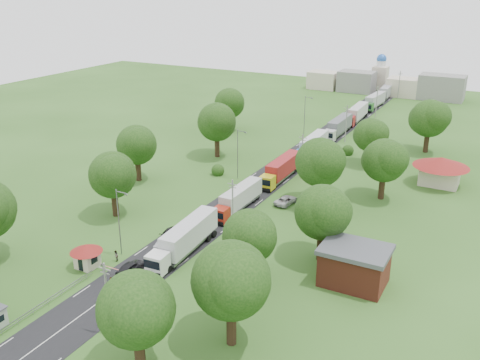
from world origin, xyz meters
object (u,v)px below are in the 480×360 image
Objects in this scene: guard_booth at (86,253)px; truck_0 at (185,238)px; boom_barrier at (121,272)px; info_sign at (325,145)px; car_lane_front at (131,268)px; pedestrian_near at (111,284)px; car_lane_mid at (166,243)px.

guard_booth is 0.28× the size of truck_0.
truck_0 reaches higher than boom_barrier.
car_lane_front is (-6.20, -58.50, -2.19)m from info_sign.
boom_barrier is 3.15m from pedestrian_near.
car_lane_front is at bearing 88.94° from car_lane_mid.
car_lane_front is (6.20, 1.50, -1.36)m from guard_booth.
pedestrian_near is at bearing 95.37° from car_lane_front.
car_lane_front is at bearing 13.61° from guard_booth.
truck_0 is 3.30× the size of car_lane_front.
info_sign is 58.87m from car_lane_front.
guard_booth is 2.41× the size of pedestrian_near.
info_sign is 0.86× the size of car_lane_front.
guard_booth reaches higher than pedestrian_near.
info_sign is at bearing 78.32° from guard_booth.
car_lane_front is 4.55m from pedestrian_near.
truck_0 is at bearing -114.39° from car_lane_front.
pedestrian_near is (6.78, -3.01, -1.25)m from guard_booth.
boom_barrier is at bearing -96.24° from info_sign.
car_lane_mid is (6.20, 9.61, -1.44)m from guard_booth.
pedestrian_near is at bearing -72.66° from boom_barrier.
car_lane_front is (-3.38, -8.21, -1.49)m from truck_0.
car_lane_mid reaches higher than boom_barrier.
car_lane_front is at bearing 90.38° from pedestrian_near.
info_sign reaches higher than car_lane_front.
info_sign is at bearing 83.76° from boom_barrier.
car_lane_mid is at bearing 87.87° from boom_barrier.
guard_booth is at bearing -179.99° from boom_barrier.
truck_0 is (9.58, 9.71, 0.13)m from guard_booth.
pedestrian_near is at bearing -102.42° from truck_0.
truck_0 is 3.58× the size of car_lane_mid.
boom_barrier is 2.11× the size of car_lane_mid.
boom_barrier is at bearing -111.07° from truck_0.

